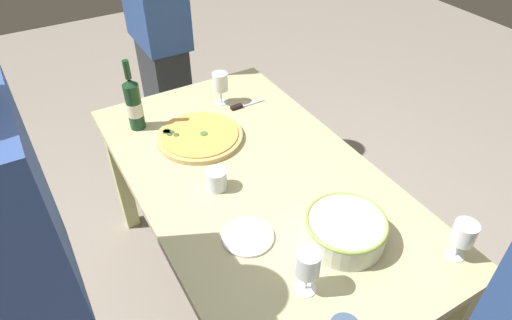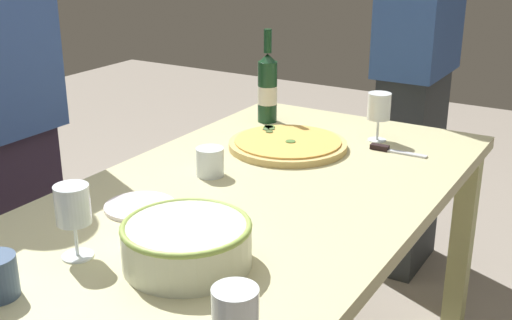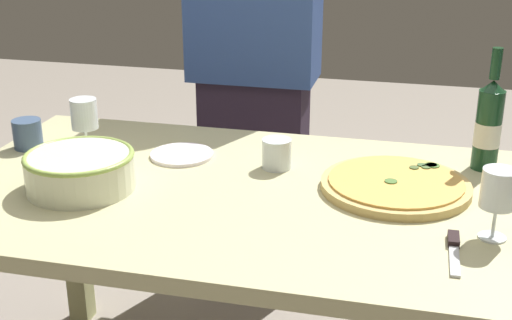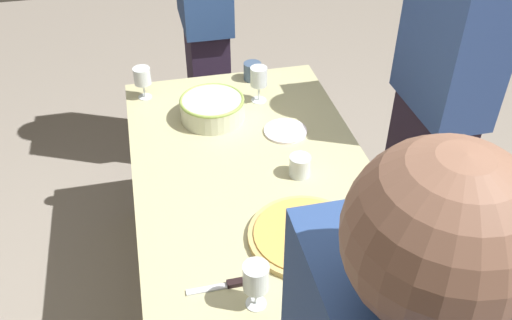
{
  "view_description": "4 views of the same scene",
  "coord_description": "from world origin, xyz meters",
  "px_view_note": "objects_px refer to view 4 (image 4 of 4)",
  "views": [
    {
      "loc": [
        -1.14,
        0.66,
        1.91
      ],
      "look_at": [
        0.0,
        0.0,
        0.83
      ],
      "focal_mm": 31.17,
      "sensor_mm": 36.0,
      "label": 1
    },
    {
      "loc": [
        -1.41,
        -0.85,
        1.43
      ],
      "look_at": [
        0.0,
        0.0,
        0.83
      ],
      "focal_mm": 46.32,
      "sensor_mm": 36.0,
      "label": 2
    },
    {
      "loc": [
        0.38,
        -1.57,
        1.46
      ],
      "look_at": [
        0.0,
        0.0,
        0.83
      ],
      "focal_mm": 49.18,
      "sensor_mm": 36.0,
      "label": 3
    },
    {
      "loc": [
        1.54,
        -0.35,
        2.06
      ],
      "look_at": [
        0.0,
        0.0,
        0.83
      ],
      "focal_mm": 38.71,
      "sensor_mm": 36.0,
      "label": 4
    }
  ],
  "objects_px": {
    "wine_glass_by_bottle": "(256,279)",
    "wine_bottle": "(398,251)",
    "pizza": "(305,236)",
    "side_plate": "(285,131)",
    "serving_bowl": "(212,108)",
    "pizza_knife": "(225,285)",
    "person_guest_left": "(438,102)",
    "cup_ceramic": "(252,71)",
    "cup_amber": "(300,166)",
    "wine_glass_far_left": "(142,78)",
    "person_host": "(205,18)",
    "dining_table": "(256,196)",
    "wine_glass_near_pizza": "(259,78)"
  },
  "relations": [
    {
      "from": "side_plate",
      "to": "person_host",
      "type": "height_order",
      "value": "person_host"
    },
    {
      "from": "wine_glass_far_left",
      "to": "cup_amber",
      "type": "height_order",
      "value": "wine_glass_far_left"
    },
    {
      "from": "person_host",
      "to": "pizza_knife",
      "type": "bearing_deg",
      "value": -7.16
    },
    {
      "from": "wine_glass_by_bottle",
      "to": "wine_bottle",
      "type": "bearing_deg",
      "value": 89.43
    },
    {
      "from": "pizza",
      "to": "side_plate",
      "type": "distance_m",
      "value": 0.61
    },
    {
      "from": "serving_bowl",
      "to": "cup_amber",
      "type": "distance_m",
      "value": 0.52
    },
    {
      "from": "pizza",
      "to": "side_plate",
      "type": "bearing_deg",
      "value": 170.93
    },
    {
      "from": "wine_glass_near_pizza",
      "to": "person_host",
      "type": "height_order",
      "value": "person_host"
    },
    {
      "from": "dining_table",
      "to": "wine_glass_by_bottle",
      "type": "bearing_deg",
      "value": -12.78
    },
    {
      "from": "cup_ceramic",
      "to": "cup_amber",
      "type": "bearing_deg",
      "value": 1.3
    },
    {
      "from": "cup_ceramic",
      "to": "person_guest_left",
      "type": "distance_m",
      "value": 0.86
    },
    {
      "from": "dining_table",
      "to": "person_guest_left",
      "type": "bearing_deg",
      "value": 104.11
    },
    {
      "from": "pizza",
      "to": "wine_glass_far_left",
      "type": "relative_size",
      "value": 2.55
    },
    {
      "from": "side_plate",
      "to": "pizza_knife",
      "type": "distance_m",
      "value": 0.83
    },
    {
      "from": "serving_bowl",
      "to": "person_host",
      "type": "relative_size",
      "value": 0.16
    },
    {
      "from": "wine_glass_by_bottle",
      "to": "pizza_knife",
      "type": "xyz_separation_m",
      "value": [
        -0.08,
        -0.08,
        -0.1
      ]
    },
    {
      "from": "wine_glass_far_left",
      "to": "person_guest_left",
      "type": "relative_size",
      "value": 0.09
    },
    {
      "from": "cup_ceramic",
      "to": "serving_bowl",
      "type": "bearing_deg",
      "value": -39.52
    },
    {
      "from": "wine_glass_by_bottle",
      "to": "person_guest_left",
      "type": "bearing_deg",
      "value": 128.77
    },
    {
      "from": "pizza",
      "to": "wine_glass_far_left",
      "type": "bearing_deg",
      "value": -155.78
    },
    {
      "from": "cup_ceramic",
      "to": "wine_glass_near_pizza",
      "type": "bearing_deg",
      "value": -4.26
    },
    {
      "from": "side_plate",
      "to": "pizza_knife",
      "type": "relative_size",
      "value": 0.99
    },
    {
      "from": "wine_glass_near_pizza",
      "to": "pizza_knife",
      "type": "relative_size",
      "value": 0.91
    },
    {
      "from": "cup_ceramic",
      "to": "pizza_knife",
      "type": "xyz_separation_m",
      "value": [
        1.2,
        -0.35,
        -0.04
      ]
    },
    {
      "from": "wine_bottle",
      "to": "person_guest_left",
      "type": "relative_size",
      "value": 0.2
    },
    {
      "from": "wine_glass_by_bottle",
      "to": "pizza",
      "type": "bearing_deg",
      "value": 135.57
    },
    {
      "from": "pizza_knife",
      "to": "wine_glass_by_bottle",
      "type": "bearing_deg",
      "value": 43.08
    },
    {
      "from": "serving_bowl",
      "to": "wine_glass_far_left",
      "type": "bearing_deg",
      "value": -130.81
    },
    {
      "from": "pizza",
      "to": "person_host",
      "type": "height_order",
      "value": "person_host"
    },
    {
      "from": "cup_amber",
      "to": "person_guest_left",
      "type": "xyz_separation_m",
      "value": [
        -0.23,
        0.67,
        0.05
      ]
    },
    {
      "from": "cup_ceramic",
      "to": "person_host",
      "type": "bearing_deg",
      "value": -161.17
    },
    {
      "from": "cup_ceramic",
      "to": "dining_table",
      "type": "bearing_deg",
      "value": -11.45
    },
    {
      "from": "person_host",
      "to": "cup_ceramic",
      "type": "bearing_deg",
      "value": 18.37
    },
    {
      "from": "wine_glass_near_pizza",
      "to": "cup_amber",
      "type": "relative_size",
      "value": 2.02
    },
    {
      "from": "dining_table",
      "to": "side_plate",
      "type": "relative_size",
      "value": 8.95
    },
    {
      "from": "wine_glass_by_bottle",
      "to": "person_guest_left",
      "type": "distance_m",
      "value": 1.23
    },
    {
      "from": "dining_table",
      "to": "wine_bottle",
      "type": "relative_size",
      "value": 4.84
    },
    {
      "from": "dining_table",
      "to": "pizza_knife",
      "type": "relative_size",
      "value": 8.85
    },
    {
      "from": "wine_glass_far_left",
      "to": "person_host",
      "type": "height_order",
      "value": "person_host"
    },
    {
      "from": "wine_glass_near_pizza",
      "to": "wine_glass_far_left",
      "type": "bearing_deg",
      "value": -105.86
    },
    {
      "from": "wine_glass_by_bottle",
      "to": "side_plate",
      "type": "relative_size",
      "value": 0.9
    },
    {
      "from": "wine_bottle",
      "to": "wine_glass_by_bottle",
      "type": "relative_size",
      "value": 2.06
    },
    {
      "from": "cup_amber",
      "to": "side_plate",
      "type": "bearing_deg",
      "value": 175.62
    },
    {
      "from": "wine_glass_near_pizza",
      "to": "cup_ceramic",
      "type": "distance_m",
      "value": 0.21
    },
    {
      "from": "wine_glass_by_bottle",
      "to": "cup_ceramic",
      "type": "bearing_deg",
      "value": 167.97
    },
    {
      "from": "serving_bowl",
      "to": "pizza_knife",
      "type": "relative_size",
      "value": 1.52
    },
    {
      "from": "person_guest_left",
      "to": "wine_glass_by_bottle",
      "type": "bearing_deg",
      "value": 24.66
    },
    {
      "from": "wine_glass_far_left",
      "to": "pizza",
      "type": "bearing_deg",
      "value": 24.22
    },
    {
      "from": "wine_glass_far_left",
      "to": "side_plate",
      "type": "xyz_separation_m",
      "value": [
        0.41,
        0.55,
        -0.1
      ]
    },
    {
      "from": "side_plate",
      "to": "pizza_knife",
      "type": "height_order",
      "value": "pizza_knife"
    }
  ]
}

